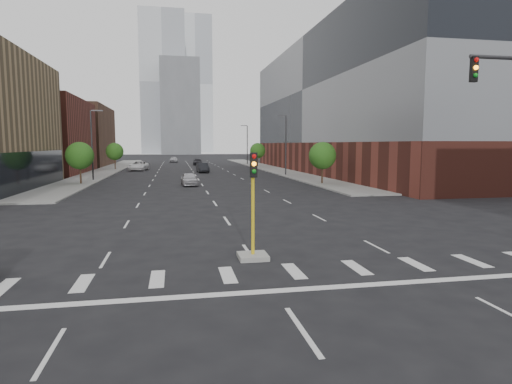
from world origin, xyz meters
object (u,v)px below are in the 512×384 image
object	(u,v)px
car_far_left	(138,166)
car_deep_right	(198,162)
median_traffic_signal	(253,236)
car_mid_right	(203,168)
car_near_left	(189,179)
car_distant	(174,160)

from	to	relation	value
car_far_left	car_deep_right	bearing A→B (deg)	65.72
median_traffic_signal	car_mid_right	xyz separation A→B (m)	(1.50, 55.34, -0.16)
car_near_left	car_far_left	world-z (taller)	car_far_left
car_far_left	car_mid_right	bearing A→B (deg)	-26.80
car_near_left	car_deep_right	size ratio (longest dim) A/B	0.88
car_mid_right	car_far_left	xyz separation A→B (m)	(-11.07, 7.54, 0.05)
car_near_left	car_deep_right	bearing A→B (deg)	83.18
median_traffic_signal	car_distant	size ratio (longest dim) A/B	0.96
car_near_left	car_distant	distance (m)	63.87
car_mid_right	car_distant	size ratio (longest dim) A/B	1.08
car_far_left	car_distant	bearing A→B (deg)	86.94
car_deep_right	car_distant	world-z (taller)	car_distant
median_traffic_signal	car_near_left	xyz separation A→B (m)	(-1.50, 32.68, -0.22)
median_traffic_signal	car_far_left	xyz separation A→B (m)	(-9.57, 62.88, -0.11)
car_far_left	car_distant	size ratio (longest dim) A/B	1.36
car_deep_right	car_near_left	bearing A→B (deg)	-91.66
car_near_left	median_traffic_signal	bearing A→B (deg)	-90.04
car_deep_right	car_distant	xyz separation A→B (m)	(-5.38, 14.85, 0.05)
median_traffic_signal	car_near_left	size ratio (longest dim) A/B	0.99
median_traffic_signal	car_mid_right	bearing A→B (deg)	88.45
car_mid_right	car_deep_right	distance (m)	26.34
car_mid_right	car_far_left	bearing A→B (deg)	141.88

